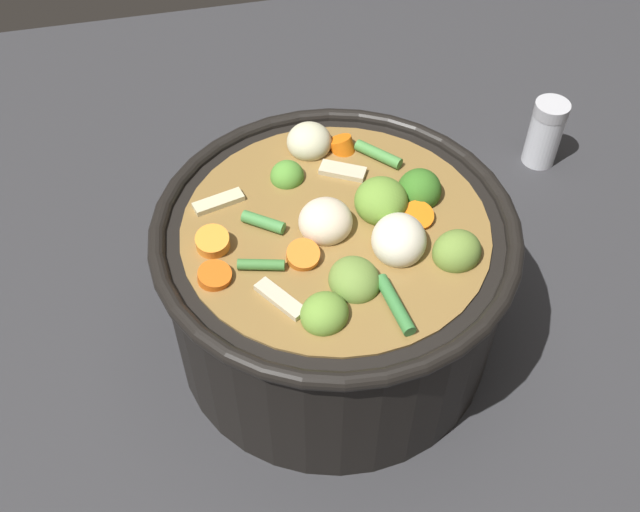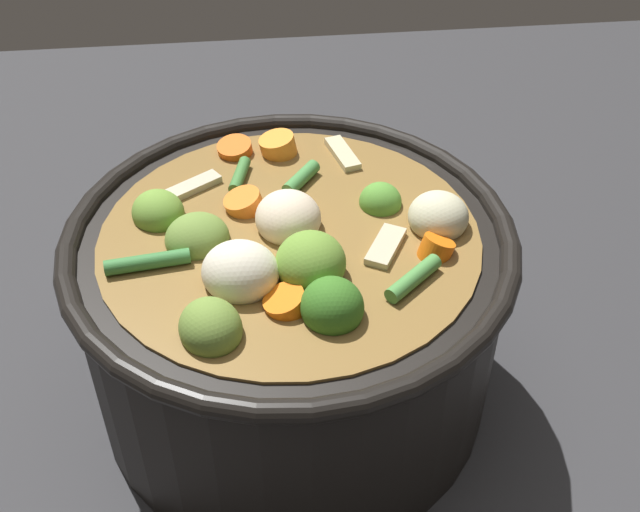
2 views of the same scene
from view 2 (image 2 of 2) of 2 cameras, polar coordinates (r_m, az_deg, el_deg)
The scene contains 2 objects.
ground_plane at distance 0.57m, azimuth -1.85°, elevation -9.14°, with size 1.10×1.10×0.00m, color #2D2D30.
cooking_pot at distance 0.52m, azimuth -2.03°, elevation -3.82°, with size 0.27×0.27×0.16m.
Camera 2 is at (0.02, 0.37, 0.44)m, focal length 44.93 mm.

